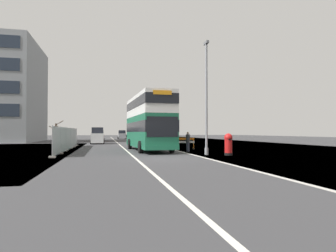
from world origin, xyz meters
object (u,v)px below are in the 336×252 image
(car_receding_far, at_px, (99,135))
(pedestrian_at_kerb, at_px, (188,142))
(car_oncoming_near, at_px, (98,136))
(car_receding_mid, at_px, (99,136))
(lamppost_foreground, at_px, (206,101))
(car_far_side, at_px, (122,135))
(roadworks_barrier, at_px, (186,142))
(red_pillar_postbox, at_px, (228,143))
(double_decker_bus, at_px, (148,122))

(car_receding_far, height_order, pedestrian_at_kerb, car_receding_far)
(car_oncoming_near, height_order, car_receding_mid, car_oncoming_near)
(lamppost_foreground, relative_size, car_far_side, 1.91)
(car_far_side, bearing_deg, lamppost_foreground, -86.16)
(pedestrian_at_kerb, bearing_deg, lamppost_foreground, -83.90)
(roadworks_barrier, xyz_separation_m, car_far_side, (-3.82, 43.41, 0.27))
(lamppost_foreground, distance_m, pedestrian_at_kerb, 4.85)
(roadworks_barrier, bearing_deg, car_receding_far, 105.13)
(red_pillar_postbox, distance_m, car_receding_far, 42.67)
(red_pillar_postbox, relative_size, car_oncoming_near, 0.37)
(lamppost_foreground, bearing_deg, car_receding_mid, 104.72)
(double_decker_bus, distance_m, car_receding_mid, 26.79)
(red_pillar_postbox, distance_m, car_far_side, 51.65)
(car_receding_mid, relative_size, car_receding_far, 1.12)
(double_decker_bus, xyz_separation_m, red_pillar_postbox, (4.90, -6.77, -1.77))
(car_receding_mid, distance_m, pedestrian_at_kerb, 29.69)
(car_oncoming_near, relative_size, car_receding_far, 1.06)
(car_far_side, bearing_deg, car_receding_mid, -105.44)
(red_pillar_postbox, bearing_deg, car_receding_far, 103.57)
(lamppost_foreground, distance_m, car_receding_mid, 33.48)
(car_receding_far, bearing_deg, pedestrian_at_kerb, -77.46)
(roadworks_barrier, distance_m, car_receding_far, 34.67)
(double_decker_bus, relative_size, roadworks_barrier, 6.44)
(car_oncoming_near, xyz_separation_m, pedestrian_at_kerb, (8.03, -18.82, -0.23))
(car_receding_mid, bearing_deg, car_oncoming_near, -89.72)
(double_decker_bus, bearing_deg, car_far_side, 89.85)
(lamppost_foreground, bearing_deg, roadworks_barrier, 86.60)
(double_decker_bus, relative_size, lamppost_foreground, 1.29)
(lamppost_foreground, bearing_deg, red_pillar_postbox, -30.06)
(red_pillar_postbox, xyz_separation_m, car_receding_mid, (-9.86, 33.05, 0.08))
(double_decker_bus, bearing_deg, roadworks_barrier, 17.42)
(car_oncoming_near, bearing_deg, pedestrian_at_kerb, -66.89)
(car_receding_mid, relative_size, car_far_side, 1.01)
(roadworks_barrier, xyz_separation_m, car_receding_far, (-9.05, 33.47, 0.29))
(lamppost_foreground, distance_m, car_oncoming_near, 24.19)
(car_receding_mid, height_order, car_far_side, car_far_side)
(roadworks_barrier, bearing_deg, car_receding_mid, 109.56)
(car_far_side, height_order, pedestrian_at_kerb, car_far_side)
(red_pillar_postbox, height_order, car_far_side, car_far_side)
(double_decker_bus, xyz_separation_m, car_receding_far, (-5.11, 34.70, -1.64))
(double_decker_bus, relative_size, car_receding_far, 2.73)
(car_receding_far, relative_size, car_far_side, 0.90)
(red_pillar_postbox, distance_m, pedestrian_at_kerb, 4.82)
(double_decker_bus, height_order, car_receding_mid, double_decker_bus)
(double_decker_bus, distance_m, car_receding_far, 35.11)
(pedestrian_at_kerb, bearing_deg, red_pillar_postbox, -68.26)
(double_decker_bus, distance_m, pedestrian_at_kerb, 4.27)
(car_receding_far, xyz_separation_m, pedestrian_at_kerb, (8.23, -37.00, -0.14))
(red_pillar_postbox, bearing_deg, pedestrian_at_kerb, 111.74)
(car_receding_mid, xyz_separation_m, car_receding_far, (-0.15, 8.43, 0.05))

